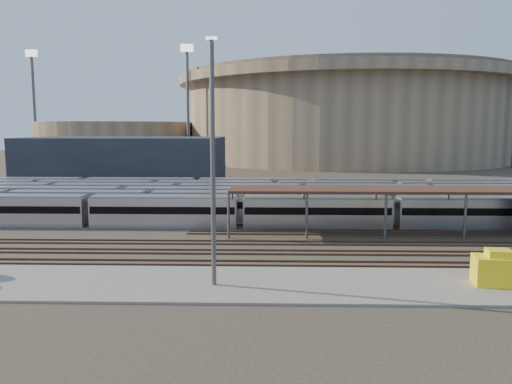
% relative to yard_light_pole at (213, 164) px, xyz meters
% --- Properties ---
extents(ground, '(420.00, 420.00, 0.00)m').
position_rel_yard_light_pole_xyz_m(ground, '(7.74, 15.56, -9.51)').
color(ground, '#383026').
rests_on(ground, ground).
extents(apron, '(50.00, 9.00, 0.20)m').
position_rel_yard_light_pole_xyz_m(apron, '(2.74, 0.56, -9.41)').
color(apron, gray).
rests_on(apron, ground).
extents(subway_trains, '(122.30, 23.90, 3.60)m').
position_rel_yard_light_pole_xyz_m(subway_trains, '(5.88, 34.06, -7.71)').
color(subway_trains, silver).
rests_on(subway_trains, ground).
extents(inspection_shed, '(60.30, 6.00, 5.30)m').
position_rel_yard_light_pole_xyz_m(inspection_shed, '(29.74, 19.56, -4.53)').
color(inspection_shed, '#535357').
rests_on(inspection_shed, ground).
extents(empty_tracks, '(170.00, 9.62, 0.18)m').
position_rel_yard_light_pole_xyz_m(empty_tracks, '(7.74, 10.56, -9.42)').
color(empty_tracks, '#4C3323').
rests_on(empty_tracks, ground).
extents(stadium, '(124.00, 124.00, 32.50)m').
position_rel_yard_light_pole_xyz_m(stadium, '(32.74, 155.56, 6.96)').
color(stadium, '#8C745F').
rests_on(stadium, ground).
extents(secondary_arena, '(56.00, 56.00, 14.00)m').
position_rel_yard_light_pole_xyz_m(secondary_arena, '(-52.26, 145.56, -2.51)').
color(secondary_arena, '#8C745F').
rests_on(secondary_arena, ground).
extents(service_building, '(42.00, 20.00, 10.00)m').
position_rel_yard_light_pole_xyz_m(service_building, '(-27.26, 70.56, -4.51)').
color(service_building, '#1E232D').
rests_on(service_building, ground).
extents(floodlight_0, '(4.00, 1.00, 38.40)m').
position_rel_yard_light_pole_xyz_m(floodlight_0, '(-22.26, 125.56, 11.14)').
color(floodlight_0, '#535357').
rests_on(floodlight_0, ground).
extents(floodlight_1, '(4.00, 1.00, 38.40)m').
position_rel_yard_light_pole_xyz_m(floodlight_1, '(-77.26, 135.56, 11.14)').
color(floodlight_1, '#535357').
rests_on(floodlight_1, ground).
extents(floodlight_3, '(4.00, 1.00, 38.40)m').
position_rel_yard_light_pole_xyz_m(floodlight_3, '(-2.26, 175.56, 11.14)').
color(floodlight_3, '#535357').
rests_on(floodlight_3, ground).
extents(yard_light_pole, '(0.82, 0.36, 18.46)m').
position_rel_yard_light_pole_xyz_m(yard_light_pole, '(0.00, 0.00, 0.00)').
color(yard_light_pole, '#535357').
rests_on(yard_light_pole, apron).
extents(yellow_equipment, '(3.79, 2.65, 2.20)m').
position_rel_yard_light_pole_xyz_m(yellow_equipment, '(21.73, 0.55, -8.21)').
color(yellow_equipment, yellow).
rests_on(yellow_equipment, apron).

